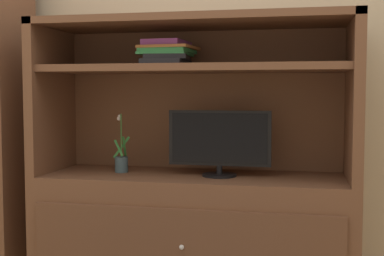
# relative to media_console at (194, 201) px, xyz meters

# --- Properties ---
(painted_rear_wall) EXTENTS (6.00, 0.10, 2.80)m
(painted_rear_wall) POSITION_rel_media_console_xyz_m (0.00, 0.34, 0.94)
(painted_rear_wall) COLOR tan
(painted_rear_wall) RESTS_ON ground_plane
(media_console) EXTENTS (1.64, 0.56, 1.41)m
(media_console) POSITION_rel_media_console_xyz_m (0.00, 0.00, 0.00)
(media_console) COLOR brown
(media_console) RESTS_ON ground_plane
(tv_monitor) EXTENTS (0.53, 0.18, 0.34)m
(tv_monitor) POSITION_rel_media_console_xyz_m (0.14, -0.02, 0.32)
(tv_monitor) COLOR black
(tv_monitor) RESTS_ON media_console
(potted_plant) EXTENTS (0.09, 0.10, 0.32)m
(potted_plant) POSITION_rel_media_console_xyz_m (-0.40, 0.00, 0.20)
(potted_plant) COLOR #384C56
(potted_plant) RESTS_ON media_console
(magazine_stack) EXTENTS (0.29, 0.34, 0.13)m
(magazine_stack) POSITION_rel_media_console_xyz_m (-0.14, -0.01, 0.77)
(magazine_stack) COLOR black
(magazine_stack) RESTS_ON media_console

